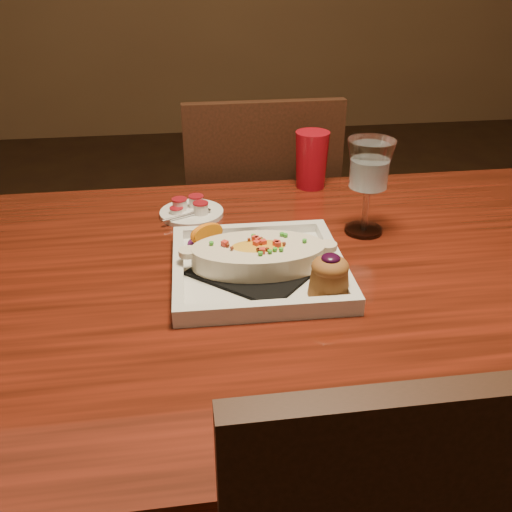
{
  "coord_description": "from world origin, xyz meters",
  "views": [
    {
      "loc": [
        -0.21,
        -0.85,
        1.25
      ],
      "look_at": [
        -0.09,
        0.04,
        0.77
      ],
      "focal_mm": 40.0,
      "sensor_mm": 36.0,
      "label": 1
    }
  ],
  "objects": [
    {
      "name": "goblet",
      "position": [
        0.14,
        0.14,
        0.88
      ],
      "size": [
        0.09,
        0.09,
        0.19
      ],
      "color": "silver",
      "rests_on": "table"
    },
    {
      "name": "chair_far",
      "position": [
        -0.0,
        0.63,
        0.51
      ],
      "size": [
        0.42,
        0.42,
        0.93
      ],
      "rotation": [
        0.0,
        0.0,
        3.14
      ],
      "color": "black",
      "rests_on": "floor"
    },
    {
      "name": "creamer_loose",
      "position": [
        -0.23,
        0.27,
        0.76
      ],
      "size": [
        0.03,
        0.03,
        0.02
      ],
      "color": "silver",
      "rests_on": "table"
    },
    {
      "name": "saucer",
      "position": [
        -0.19,
        0.27,
        0.76
      ],
      "size": [
        0.14,
        0.14,
        0.09
      ],
      "color": "silver",
      "rests_on": "table"
    },
    {
      "name": "plate",
      "position": [
        -0.08,
        -0.0,
        0.78
      ],
      "size": [
        0.3,
        0.3,
        0.08
      ],
      "rotation": [
        0.0,
        0.0,
        -0.02
      ],
      "color": "silver",
      "rests_on": "table"
    },
    {
      "name": "table",
      "position": [
        0.0,
        0.0,
        0.65
      ],
      "size": [
        1.5,
        0.9,
        0.75
      ],
      "color": "maroon",
      "rests_on": "floor"
    },
    {
      "name": "red_tumbler",
      "position": [
        0.1,
        0.4,
        0.82
      ],
      "size": [
        0.08,
        0.08,
        0.13
      ],
      "primitive_type": "cone",
      "color": "#9E0B18",
      "rests_on": "table"
    }
  ]
}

